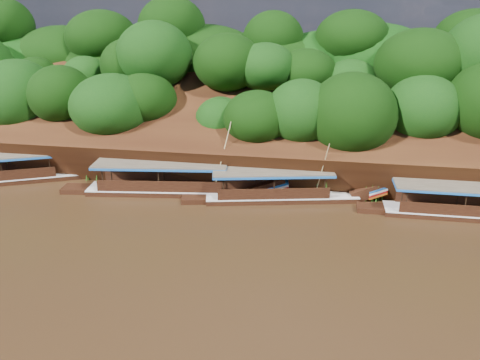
# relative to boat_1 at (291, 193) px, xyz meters

# --- Properties ---
(ground) EXTENTS (160.00, 160.00, 0.00)m
(ground) POSITION_rel_boat_1_xyz_m (0.36, -8.43, -0.59)
(ground) COLOR black
(ground) RESTS_ON ground
(riverbank) EXTENTS (120.00, 30.06, 19.40)m
(riverbank) POSITION_rel_boat_1_xyz_m (0.35, 14.30, 1.30)
(riverbank) COLOR black
(riverbank) RESTS_ON ground
(boat_1) EXTENTS (15.11, 5.41, 5.74)m
(boat_1) POSITION_rel_boat_1_xyz_m (0.00, 0.00, 0.00)
(boat_1) COLOR black
(boat_1) RESTS_ON ground
(boat_2) EXTENTS (17.49, 4.58, 6.81)m
(boat_2) POSITION_rel_boat_1_xyz_m (-9.40, -0.23, 0.03)
(boat_2) COLOR black
(boat_2) RESTS_ON ground
(boat_3) EXTENTS (14.17, 8.38, 3.13)m
(boat_3) POSITION_rel_boat_1_xyz_m (-25.00, 0.21, 0.01)
(boat_3) COLOR black
(boat_3) RESTS_ON ground
(reeds) EXTENTS (48.36, 2.27, 2.17)m
(reeds) POSITION_rel_boat_1_xyz_m (-3.51, 1.19, 0.31)
(reeds) COLOR #30721C
(reeds) RESTS_ON ground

